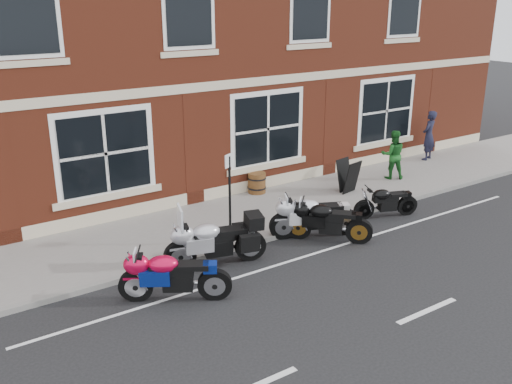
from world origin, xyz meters
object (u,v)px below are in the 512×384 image
at_px(moto_naked_black, 384,201).
at_px(barrel_planter, 257,183).
at_px(pedestrian_left, 429,135).
at_px(moto_sport_silver, 312,214).
at_px(parking_sign, 230,193).
at_px(pedestrian_right, 393,155).
at_px(moto_sport_red, 173,274).
at_px(moto_touring_silver, 212,240).
at_px(moto_sport_black, 327,220).
at_px(a_board_sign, 348,176).

relative_size(moto_naked_black, barrel_planter, 2.88).
bearing_deg(barrel_planter, pedestrian_left, -3.24).
relative_size(moto_sport_silver, barrel_planter, 3.46).
bearing_deg(parking_sign, moto_naked_black, -30.70).
bearing_deg(pedestrian_right, barrel_planter, 17.37).
height_order(pedestrian_right, parking_sign, parking_sign).
bearing_deg(moto_sport_red, moto_touring_silver, -25.17).
relative_size(moto_sport_silver, moto_naked_black, 1.20).
relative_size(barrel_planter, parking_sign, 0.28).
height_order(moto_sport_red, pedestrian_right, pedestrian_right).
xyz_separation_m(pedestrian_right, barrel_planter, (-4.42, 1.26, -0.48)).
relative_size(moto_sport_black, moto_sport_silver, 0.75).
height_order(moto_touring_silver, moto_sport_red, moto_touring_silver).
xyz_separation_m(moto_touring_silver, moto_sport_black, (3.01, -0.39, -0.07)).
bearing_deg(pedestrian_right, moto_sport_black, 59.86).
relative_size(pedestrian_right, barrel_planter, 2.54).
bearing_deg(moto_sport_black, moto_touring_silver, 127.97).
bearing_deg(pedestrian_right, moto_naked_black, 73.07).
relative_size(moto_touring_silver, barrel_planter, 3.69).
xyz_separation_m(moto_sport_silver, moto_naked_black, (2.46, -0.06, -0.11)).
bearing_deg(moto_sport_red, parking_sign, -24.85).
bearing_deg(moto_touring_silver, a_board_sign, -56.88).
bearing_deg(moto_naked_black, moto_touring_silver, 108.60).
relative_size(moto_sport_red, parking_sign, 0.88).
bearing_deg(moto_sport_red, moto_sport_black, -51.28).
bearing_deg(moto_sport_black, parking_sign, 112.74).
distance_m(moto_naked_black, pedestrian_right, 3.29).
bearing_deg(moto_touring_silver, moto_sport_black, -81.86).
relative_size(a_board_sign, parking_sign, 0.44).
height_order(moto_naked_black, pedestrian_left, pedestrian_left).
height_order(moto_touring_silver, barrel_planter, moto_touring_silver).
height_order(moto_naked_black, parking_sign, parking_sign).
xyz_separation_m(pedestrian_right, parking_sign, (-7.04, -1.49, 0.50)).
xyz_separation_m(pedestrian_left, parking_sign, (-9.76, -2.35, 0.40)).
distance_m(moto_sport_silver, a_board_sign, 3.38).
height_order(moto_sport_silver, pedestrian_left, pedestrian_left).
height_order(moto_sport_silver, parking_sign, parking_sign).
relative_size(moto_touring_silver, pedestrian_right, 1.45).
distance_m(moto_sport_black, moto_naked_black, 2.35).
xyz_separation_m(moto_sport_red, barrel_planter, (4.82, 4.18, -0.15)).
bearing_deg(parking_sign, moto_touring_silver, -169.69).
distance_m(moto_naked_black, a_board_sign, 1.92).
xyz_separation_m(moto_touring_silver, moto_sport_silver, (2.87, 0.00, -0.03)).
bearing_deg(pedestrian_left, pedestrian_right, -2.34).
xyz_separation_m(moto_sport_red, pedestrian_left, (11.97, 3.78, 0.43)).
bearing_deg(moto_sport_black, moto_sport_silver, 64.94).
xyz_separation_m(moto_sport_silver, barrel_planter, (0.55, 3.28, -0.16)).
bearing_deg(parking_sign, pedestrian_left, -9.74).
bearing_deg(moto_touring_silver, pedestrian_right, -59.93).
relative_size(moto_sport_black, barrel_planter, 2.61).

